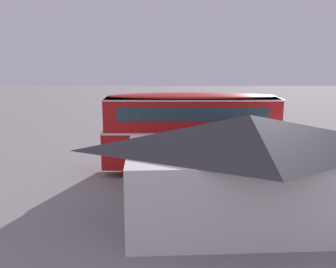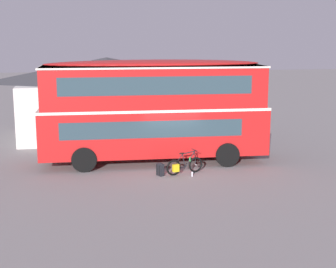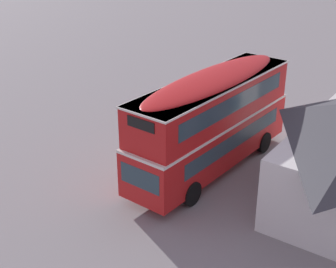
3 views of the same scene
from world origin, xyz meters
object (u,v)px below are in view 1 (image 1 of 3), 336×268
Objects in this scene: double_decker_bus at (191,129)px; backpack_on_ground at (189,157)px; water_bottle_clear_plastic at (169,159)px; touring_bicycle at (173,157)px.

backpack_on_ground is at bearing -90.27° from double_decker_bus.
touring_bicycle is at bearing 126.21° from water_bottle_clear_plastic.
water_bottle_clear_plastic is (0.30, -0.40, -0.26)m from touring_bicycle.
touring_bicycle reaches higher than backpack_on_ground.
double_decker_bus is 3.85m from water_bottle_clear_plastic.
double_decker_bus is 6.11× the size of touring_bicycle.
backpack_on_ground is 2.44× the size of water_bottle_clear_plastic.
water_bottle_clear_plastic is at bearing -53.79° from touring_bicycle.
touring_bicycle is 0.56m from water_bottle_clear_plastic.
water_bottle_clear_plastic is at bearing -13.86° from backpack_on_ground.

